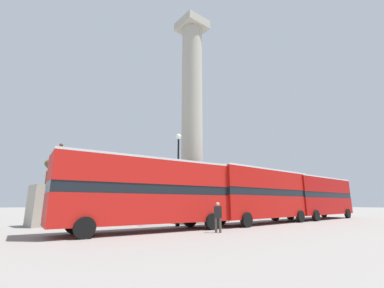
{
  "coord_description": "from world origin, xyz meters",
  "views": [
    {
      "loc": [
        -14.8,
        -18.39,
        1.62
      ],
      "look_at": [
        0.0,
        0.0,
        7.06
      ],
      "focal_mm": 24.0,
      "sensor_mm": 36.0,
      "label": 1
    }
  ],
  "objects_px": {
    "bus_a": "(262,194)",
    "bus_b": "(318,196)",
    "monument_column": "(192,132)",
    "pedestrian_near_lamp": "(218,216)",
    "bus_c": "(149,191)",
    "street_lamp": "(178,174)",
    "equestrian_statue": "(55,200)"
  },
  "relations": [
    {
      "from": "bus_c",
      "to": "pedestrian_near_lamp",
      "type": "distance_m",
      "value": 4.3
    },
    {
      "from": "monument_column",
      "to": "equestrian_statue",
      "type": "distance_m",
      "value": 12.73
    },
    {
      "from": "bus_b",
      "to": "equestrian_statue",
      "type": "relative_size",
      "value": 1.69
    },
    {
      "from": "monument_column",
      "to": "bus_c",
      "type": "relative_size",
      "value": 1.95
    },
    {
      "from": "monument_column",
      "to": "bus_b",
      "type": "height_order",
      "value": "monument_column"
    },
    {
      "from": "street_lamp",
      "to": "pedestrian_near_lamp",
      "type": "relative_size",
      "value": 4.1
    },
    {
      "from": "pedestrian_near_lamp",
      "to": "monument_column",
      "type": "bearing_deg",
      "value": 104.6
    },
    {
      "from": "bus_a",
      "to": "street_lamp",
      "type": "bearing_deg",
      "value": 159.58
    },
    {
      "from": "bus_b",
      "to": "pedestrian_near_lamp",
      "type": "xyz_separation_m",
      "value": [
        -17.21,
        -2.37,
        -1.42
      ]
    },
    {
      "from": "bus_a",
      "to": "bus_b",
      "type": "xyz_separation_m",
      "value": [
        9.87,
        0.04,
        -0.04
      ]
    },
    {
      "from": "monument_column",
      "to": "street_lamp",
      "type": "xyz_separation_m",
      "value": [
        -3.64,
        -2.88,
        -4.47
      ]
    },
    {
      "from": "pedestrian_near_lamp",
      "to": "equestrian_statue",
      "type": "bearing_deg",
      "value": 163.86
    },
    {
      "from": "street_lamp",
      "to": "bus_c",
      "type": "bearing_deg",
      "value": -152.31
    },
    {
      "from": "bus_a",
      "to": "bus_c",
      "type": "bearing_deg",
      "value": 175.73
    },
    {
      "from": "equestrian_statue",
      "to": "bus_b",
      "type": "bearing_deg",
      "value": -25.05
    },
    {
      "from": "bus_a",
      "to": "bus_b",
      "type": "relative_size",
      "value": 0.99
    },
    {
      "from": "bus_a",
      "to": "equestrian_statue",
      "type": "height_order",
      "value": "equestrian_statue"
    },
    {
      "from": "monument_column",
      "to": "equestrian_statue",
      "type": "relative_size",
      "value": 3.44
    },
    {
      "from": "monument_column",
      "to": "pedestrian_near_lamp",
      "type": "bearing_deg",
      "value": -119.17
    },
    {
      "from": "monument_column",
      "to": "bus_a",
      "type": "relative_size",
      "value": 2.06
    },
    {
      "from": "bus_b",
      "to": "street_lamp",
      "type": "height_order",
      "value": "street_lamp"
    },
    {
      "from": "bus_c",
      "to": "bus_a",
      "type": "bearing_deg",
      "value": 1.61
    },
    {
      "from": "bus_c",
      "to": "street_lamp",
      "type": "bearing_deg",
      "value": 32.8
    },
    {
      "from": "bus_a",
      "to": "equestrian_statue",
      "type": "relative_size",
      "value": 1.67
    },
    {
      "from": "equestrian_statue",
      "to": "pedestrian_near_lamp",
      "type": "height_order",
      "value": "equestrian_statue"
    },
    {
      "from": "bus_a",
      "to": "bus_c",
      "type": "height_order",
      "value": "bus_a"
    },
    {
      "from": "bus_b",
      "to": "monument_column",
      "type": "bearing_deg",
      "value": 157.41
    },
    {
      "from": "bus_b",
      "to": "bus_a",
      "type": "bearing_deg",
      "value": 179.65
    },
    {
      "from": "bus_a",
      "to": "pedestrian_near_lamp",
      "type": "xyz_separation_m",
      "value": [
        -7.34,
        -2.33,
        -1.46
      ]
    },
    {
      "from": "bus_c",
      "to": "street_lamp",
      "type": "relative_size",
      "value": 1.6
    },
    {
      "from": "bus_a",
      "to": "equestrian_statue",
      "type": "bearing_deg",
      "value": 147.3
    },
    {
      "from": "monument_column",
      "to": "bus_c",
      "type": "distance_m",
      "value": 10.3
    }
  ]
}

